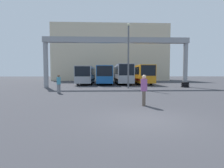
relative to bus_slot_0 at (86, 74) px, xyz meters
The scene contains 11 objects.
ground_plane 24.96m from the bus_slot_0, 78.70° to the right, with size 200.00×200.00×0.00m, color #38383D.
building_backdrop 20.13m from the bus_slot_0, 75.41° to the left, with size 30.05×12.00×14.47m.
overhead_gantry 9.98m from the bus_slot_0, 58.44° to the right, with size 19.25×0.80×6.60m.
bus_slot_0 is the anchor object (origin of this frame).
bus_slot_1 3.28m from the bus_slot_0, ahead, with size 2.56×11.96×3.08m.
bus_slot_2 6.54m from the bus_slot_0, ahead, with size 2.48×12.37×3.35m.
bus_slot_3 9.76m from the bus_slot_0, ahead, with size 2.47×10.89×3.21m.
pedestrian_near_left 22.01m from the bus_slot_0, 75.51° to the right, with size 0.37×0.37×1.79m.
pedestrian_mid_left 14.67m from the bus_slot_0, 94.30° to the right, with size 0.36×0.36×1.75m.
tire_stack 16.39m from the bus_slot_0, 30.37° to the right, with size 1.04×1.04×0.72m.
lamp_post 11.65m from the bus_slot_0, 56.81° to the right, with size 0.36×0.36×8.04m.
Camera 1 is at (-1.66, -6.83, 1.87)m, focal length 28.00 mm.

